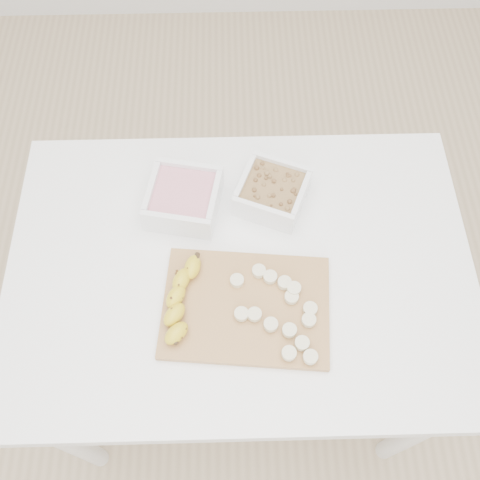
{
  "coord_description": "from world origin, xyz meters",
  "views": [
    {
      "loc": [
        -0.01,
        -0.5,
        1.78
      ],
      "look_at": [
        0.0,
        0.03,
        0.81
      ],
      "focal_mm": 40.0,
      "sensor_mm": 36.0,
      "label": 1
    }
  ],
  "objects_px": {
    "table": "(240,284)",
    "bowl_yogurt": "(184,198)",
    "bowl_granola": "(272,192)",
    "cutting_board": "(246,307)",
    "banana": "(181,301)"
  },
  "relations": [
    {
      "from": "table",
      "to": "bowl_yogurt",
      "type": "height_order",
      "value": "bowl_yogurt"
    },
    {
      "from": "cutting_board",
      "to": "banana",
      "type": "bearing_deg",
      "value": 176.69
    },
    {
      "from": "table",
      "to": "bowl_granola",
      "type": "bearing_deg",
      "value": 65.45
    },
    {
      "from": "table",
      "to": "cutting_board",
      "type": "xyz_separation_m",
      "value": [
        0.01,
        -0.1,
        0.1
      ]
    },
    {
      "from": "cutting_board",
      "to": "banana",
      "type": "height_order",
      "value": "banana"
    },
    {
      "from": "cutting_board",
      "to": "banana",
      "type": "distance_m",
      "value": 0.13
    },
    {
      "from": "bowl_yogurt",
      "to": "cutting_board",
      "type": "bearing_deg",
      "value": -62.29
    },
    {
      "from": "table",
      "to": "cutting_board",
      "type": "relative_size",
      "value": 2.97
    },
    {
      "from": "table",
      "to": "bowl_granola",
      "type": "distance_m",
      "value": 0.22
    },
    {
      "from": "bowl_yogurt",
      "to": "cutting_board",
      "type": "height_order",
      "value": "bowl_yogurt"
    },
    {
      "from": "bowl_yogurt",
      "to": "bowl_granola",
      "type": "bearing_deg",
      "value": 3.99
    },
    {
      "from": "bowl_yogurt",
      "to": "banana",
      "type": "xyz_separation_m",
      "value": [
        0.0,
        -0.24,
        -0.01
      ]
    },
    {
      "from": "table",
      "to": "bowl_granola",
      "type": "height_order",
      "value": "bowl_granola"
    },
    {
      "from": "table",
      "to": "bowl_yogurt",
      "type": "bearing_deg",
      "value": 128.81
    },
    {
      "from": "bowl_granola",
      "to": "cutting_board",
      "type": "height_order",
      "value": "bowl_granola"
    }
  ]
}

